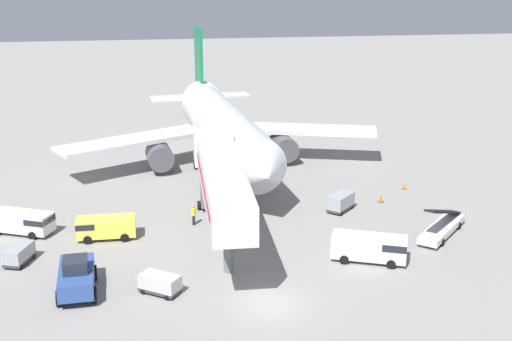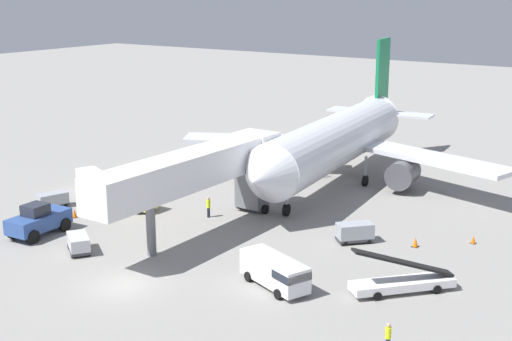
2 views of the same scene
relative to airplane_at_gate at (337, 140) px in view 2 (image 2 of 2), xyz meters
The scene contains 16 objects.
ground_plane 30.99m from the airplane_at_gate, 89.70° to the right, with size 300.00×300.00×0.00m, color gray.
airplane_at_gate is the anchor object (origin of this frame).
jet_bridge 19.57m from the airplane_at_gate, 96.12° to the right, with size 3.48×20.78×7.06m.
pushback_tug 30.18m from the airplane_at_gate, 115.14° to the right, with size 2.90×5.37×2.65m.
belt_loader_truck 26.78m from the airplane_at_gate, 52.88° to the right, with size 5.92×6.36×3.31m.
service_van_near_left 26.84m from the airplane_at_gate, 70.91° to the right, with size 5.90×3.83×2.04m.
service_van_near_right 24.38m from the airplane_at_gate, 139.30° to the right, with size 5.78×4.01×1.84m.
service_van_mid_center 21.51m from the airplane_at_gate, 122.74° to the right, with size 4.75×2.13×1.81m.
baggage_cart_mid_right 28.16m from the airplane_at_gate, 128.95° to the right, with size 2.12×2.98×1.39m.
baggage_cart_rear_right 17.49m from the airplane_at_gate, 57.40° to the right, with size 2.94×3.00×1.55m.
baggage_cart_outer_left 29.20m from the airplane_at_gate, 104.25° to the right, with size 3.07×2.72×1.35m.
ground_crew_worker_foreground 16.82m from the airplane_at_gate, 104.53° to the right, with size 0.47×0.47×1.83m.
ground_crew_worker_midground 34.57m from the airplane_at_gate, 57.55° to the right, with size 0.47×0.47×1.75m.
safety_cone_alpha 19.95m from the airplane_at_gate, 28.97° to the right, with size 0.43×0.43×0.65m.
safety_cone_bravo 19.04m from the airplane_at_gate, 43.10° to the right, with size 0.50×0.50×0.76m.
safety_cone_charlie 26.70m from the airplane_at_gate, 121.57° to the right, with size 0.49×0.49×0.75m.
Camera 2 is at (31.94, -31.55, 19.55)m, focal length 49.61 mm.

